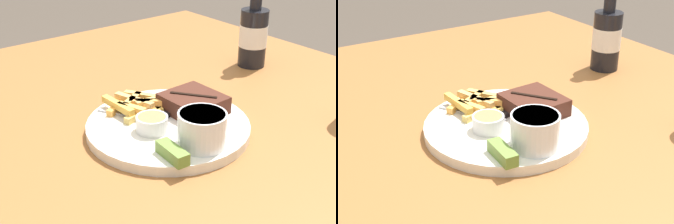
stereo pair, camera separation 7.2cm
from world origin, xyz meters
TOP-DOWN VIEW (x-y plane):
  - dining_table at (0.00, 0.00)m, footprint 1.25×1.14m
  - dinner_plate at (0.00, 0.00)m, footprint 0.29×0.29m
  - steak_portion at (-0.01, 0.06)m, footprint 0.10×0.10m
  - fries_pile at (-0.07, -0.01)m, footprint 0.10×0.12m
  - coleslaw_cup at (0.09, -0.01)m, footprint 0.08×0.08m
  - dipping_sauce_cup at (0.01, -0.04)m, footprint 0.05×0.05m
  - pickle_spear at (0.10, -0.07)m, footprint 0.06×0.03m
  - fork_utensil at (-0.06, -0.04)m, footprint 0.12×0.08m
  - knife_utensil at (-0.03, 0.03)m, footprint 0.07×0.16m
  - beer_bottle at (-0.13, 0.36)m, footprint 0.06×0.06m

SIDE VIEW (x-z plane):
  - dining_table at x=0.00m, z-range 0.31..1.09m
  - dinner_plate at x=0.00m, z-range 0.78..0.80m
  - fork_utensil at x=-0.06m, z-range 0.80..0.80m
  - knife_utensil at x=-0.03m, z-range 0.80..0.80m
  - pickle_spear at x=0.10m, z-range 0.80..0.82m
  - fries_pile at x=-0.07m, z-range 0.80..0.82m
  - dipping_sauce_cup at x=0.01m, z-range 0.80..0.83m
  - steak_portion at x=-0.01m, z-range 0.80..0.83m
  - coleslaw_cup at x=0.09m, z-range 0.80..0.86m
  - beer_bottle at x=-0.13m, z-range 0.75..0.96m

